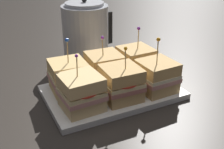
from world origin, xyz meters
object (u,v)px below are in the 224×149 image
sandwich_front_right (157,76)px  kettle_steel (86,32)px  sandwich_front_center (122,83)px  sandwich_back_right (136,62)px  sandwich_back_left (68,76)px  sandwich_back_center (104,69)px  sandwich_front_left (81,92)px  serving_platter (112,92)px

sandwich_front_right → kettle_steel: 0.38m
sandwich_front_center → kettle_steel: size_ratio=0.65×
sandwich_front_right → sandwich_back_right: bearing=91.5°
sandwich_back_left → kettle_steel: size_ratio=0.68×
sandwich_back_left → sandwich_back_right: same height
sandwich_back_left → sandwich_front_center: bearing=-43.6°
sandwich_back_left → sandwich_back_center: sandwich_back_left is taller
sandwich_front_right → sandwich_back_right: size_ratio=1.02×
sandwich_front_left → sandwich_back_left: size_ratio=0.95×
sandwich_front_left → sandwich_front_right: 0.24m
sandwich_front_center → sandwich_back_right: 0.16m
sandwich_front_right → sandwich_back_left: (-0.24, 0.12, -0.00)m
sandwich_front_left → sandwich_front_center: 0.13m
sandwich_back_center → sandwich_front_center: bearing=-87.7°
sandwich_front_left → sandwich_back_right: sandwich_back_right is taller
sandwich_front_right → kettle_steel: kettle_steel is taller
sandwich_back_right → kettle_steel: kettle_steel is taller
serving_platter → sandwich_front_right: size_ratio=2.32×
sandwich_front_center → serving_platter: bearing=93.2°
sandwich_front_left → sandwich_back_left: sandwich_back_left is taller
sandwich_front_left → kettle_steel: (0.16, 0.37, 0.05)m
serving_platter → sandwich_front_center: bearing=-86.8°
sandwich_front_left → sandwich_front_right: bearing=-1.0°
sandwich_back_left → kettle_steel: bearing=57.6°
sandwich_front_left → sandwich_front_center: sandwich_front_center is taller
serving_platter → sandwich_back_left: bearing=153.8°
sandwich_back_left → sandwich_back_center: bearing=-1.4°
sandwich_front_right → sandwich_back_right: 0.12m
sandwich_back_left → sandwich_back_right: (0.24, -0.00, 0.00)m
serving_platter → kettle_steel: kettle_steel is taller
sandwich_back_center → sandwich_back_right: size_ratio=0.94×
sandwich_front_center → sandwich_back_left: bearing=136.4°
serving_platter → sandwich_back_left: (-0.12, 0.06, 0.06)m
sandwich_back_left → sandwich_back_center: (0.12, -0.00, 0.00)m
sandwich_front_right → sandwich_back_center: (-0.12, 0.12, 0.00)m
serving_platter → sandwich_front_right: (0.12, -0.06, 0.06)m
sandwich_front_left → kettle_steel: bearing=66.4°
sandwich_back_center → sandwich_back_right: (0.12, 0.00, 0.00)m
sandwich_front_center → sandwich_front_right: (0.12, -0.00, -0.00)m
sandwich_front_left → serving_platter: bearing=25.4°
sandwich_front_left → sandwich_back_right: 0.27m
serving_platter → sandwich_back_left: 0.15m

